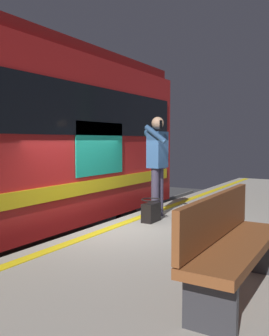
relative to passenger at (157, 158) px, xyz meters
The scene contains 7 objects.
ground_plane 2.40m from the passenger, 31.03° to the right, with size 25.15×25.15×0.00m, color #3D3D3F.
platform 2.27m from the passenger, 57.17° to the left, with size 16.77×3.69×1.12m, color #9E998E.
safety_line 1.38m from the passenger, 14.13° to the right, with size 16.43×0.16×0.01m, color yellow.
track_rail_near 2.96m from the passenger, 65.62° to the right, with size 21.80×0.08×0.16m, color slate.
passenger is the anchor object (origin of this frame).
handbag 0.99m from the passenger, 14.47° to the left, with size 0.37×0.33×0.39m.
bench 3.43m from the passenger, 38.39° to the left, with size 1.77×0.44×0.90m.
Camera 1 is at (4.91, 3.50, 2.50)m, focal length 38.79 mm.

